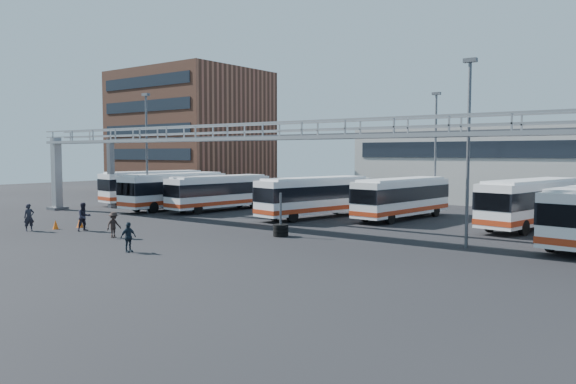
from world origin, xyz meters
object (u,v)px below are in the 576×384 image
Objects in this scene: bus_2 at (219,191)px; pedestrian_a at (29,217)px; cone_right at (80,222)px; bus_0 at (154,186)px; bus_4 at (315,195)px; pedestrian_c at (114,225)px; cone_left at (56,225)px; bus_1 at (175,189)px; bus_7 at (532,202)px; light_pole_left at (147,146)px; tire_stack at (281,229)px; pedestrian_d at (128,237)px; pedestrian_b at (84,217)px; bus_5 at (402,197)px; light_pole_back at (435,146)px; light_pole_mid at (468,143)px.

bus_2 is 17.16m from pedestrian_a.
pedestrian_a is 3.28m from cone_right.
bus_0 reaches higher than bus_4.
pedestrian_c is 2.54× the size of cone_left.
bus_7 is (29.55, 5.64, 0.03)m from bus_1.
pedestrian_c is at bearing -47.25° from light_pole_left.
pedestrian_a reaches higher than cone_left.
tire_stack is at bearing -22.55° from bus_1.
pedestrian_d is 2.53× the size of cone_left.
bus_0 is 5.93× the size of pedestrian_b.
pedestrian_b is at bearing -60.81° from light_pole_left.
bus_4 is 6.79m from bus_5.
cone_right is 14.61m from tire_stack.
bus_7 is at bearing 17.96° from light_pole_left.
tire_stack is at bearing -17.42° from pedestrian_d.
pedestrian_c is at bearing -63.55° from pedestrian_a.
bus_7 reaches higher than bus_0.
bus_4 is 17.65m from cone_right.
pedestrian_b is at bearing -120.71° from bus_5.
pedestrian_c is 0.58× the size of tire_stack.
bus_5 reaches higher than tire_stack.
pedestrian_c is at bearing 0.27° from cone_left.
pedestrian_d is (20.92, -19.08, -1.05)m from bus_0.
tire_stack is at bearing 24.94° from cone_left.
light_pole_back is 31.58m from pedestrian_a.
pedestrian_a is 1.15× the size of pedestrian_d.
light_pole_back reaches higher than bus_0.
bus_7 is (9.50, 0.18, 0.10)m from bus_5.
light_pole_left reaches higher than bus_7.
light_pole_mid is 26.16m from cone_right.
bus_5 is 23.92m from cone_right.
cone_right is at bearing -125.68° from light_pole_back.
tire_stack is (18.01, -7.41, -1.38)m from bus_1.
pedestrian_b is (6.08, -13.33, -0.89)m from bus_1.
tire_stack reaches higher than pedestrian_a.
bus_2 is at bearing 14.60° from pedestrian_b.
bus_4 is 17.59× the size of cone_left.
bus_7 is 4.20× the size of tire_stack.
bus_1 is at bearing -158.86° from bus_5.
bus_5 is at bearing -31.37° from pedestrian_c.
pedestrian_d is at bearing -138.96° from light_pole_mid.
pedestrian_d is (-4.99, -22.04, -0.99)m from bus_5.
pedestrian_a is (-0.93, -17.11, -0.83)m from bus_2.
bus_0 is 1.04× the size of bus_5.
cone_right is at bearing -6.56° from pedestrian_a.
light_pole_mid is 0.90× the size of bus_7.
pedestrian_c is (10.21, -13.99, -1.04)m from bus_1.
bus_4 reaches higher than pedestrian_b.
light_pole_left reaches higher than bus_4.
pedestrian_c is 5.50m from pedestrian_d.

